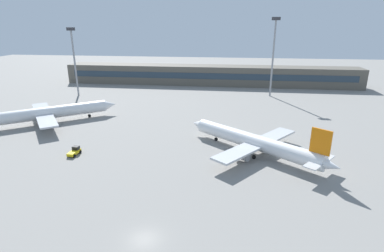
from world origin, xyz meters
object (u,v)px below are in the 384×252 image
at_px(airplane_mid, 48,113).
at_px(floodlight_tower_west, 74,57).
at_px(airplane_near, 253,141).
at_px(floodlight_tower_east, 273,53).
at_px(baggage_tug_yellow, 75,151).

relative_size(airplane_mid, floodlight_tower_west, 1.27).
xyz_separation_m(airplane_near, floodlight_tower_west, (-68.04, 51.18, 12.49)).
relative_size(floodlight_tower_west, floodlight_tower_east, 0.88).
bearing_deg(baggage_tug_yellow, floodlight_tower_east, 52.91).
bearing_deg(baggage_tug_yellow, airplane_mid, 132.30).
height_order(airplane_near, floodlight_tower_east, floodlight_tower_east).
bearing_deg(airplane_near, floodlight_tower_west, 143.05).
bearing_deg(floodlight_tower_west, airplane_near, -36.95).
height_order(floodlight_tower_west, floodlight_tower_east, floodlight_tower_east).
xyz_separation_m(airplane_near, baggage_tug_yellow, (-39.54, -6.03, -2.08)).
bearing_deg(airplane_near, airplane_mid, 165.83).
relative_size(baggage_tug_yellow, floodlight_tower_west, 0.14).
relative_size(airplane_near, baggage_tug_yellow, 8.64).
bearing_deg(floodlight_tower_east, baggage_tug_yellow, -127.09).
relative_size(airplane_mid, floodlight_tower_east, 1.11).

